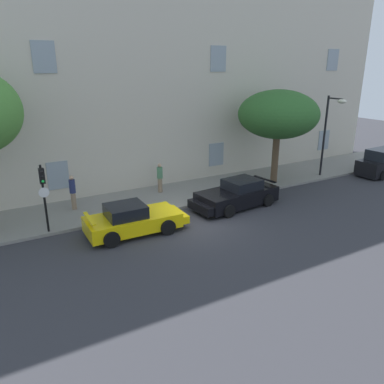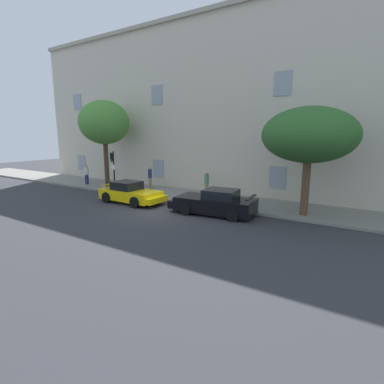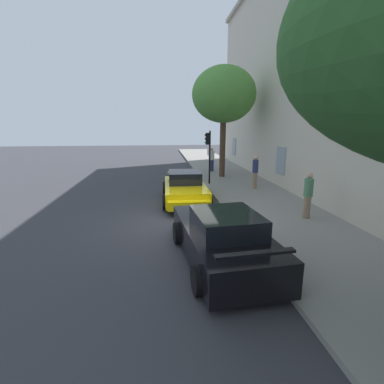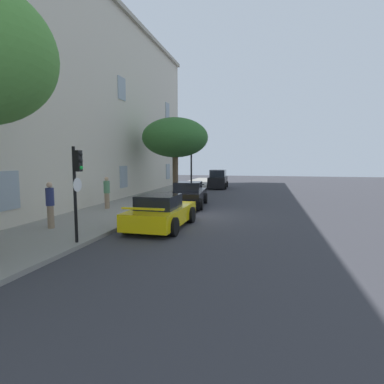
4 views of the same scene
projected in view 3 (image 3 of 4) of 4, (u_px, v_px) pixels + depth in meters
The scene contains 9 objects.
ground_plane at pixel (179, 223), 10.46m from camera, with size 80.00×80.00×0.00m, color #333338.
sidewalk at pixel (282, 217), 10.87m from camera, with size 60.00×4.03×0.14m, color gray.
sportscar_red_lead at pixel (185, 189), 13.12m from camera, with size 4.53×2.16×1.38m.
sportscar_yellow_flank at pixel (220, 237), 7.59m from camera, with size 4.97×2.46×1.44m.
tree_midblock at pixel (224, 95), 17.83m from camera, with size 4.02×4.02×6.99m.
traffic_light at pixel (208, 148), 16.27m from camera, with size 0.44×0.36×3.05m.
pedestrian_admiring at pixel (255, 172), 15.20m from camera, with size 0.34×0.34×1.79m.
pedestrian_strolling at pixel (308, 195), 10.40m from camera, with size 0.41×0.41×1.72m.
pedestrian_bystander at pixel (212, 159), 21.01m from camera, with size 0.42×0.42×1.72m.
Camera 3 is at (9.89, -0.61, 3.55)m, focal length 26.51 mm.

